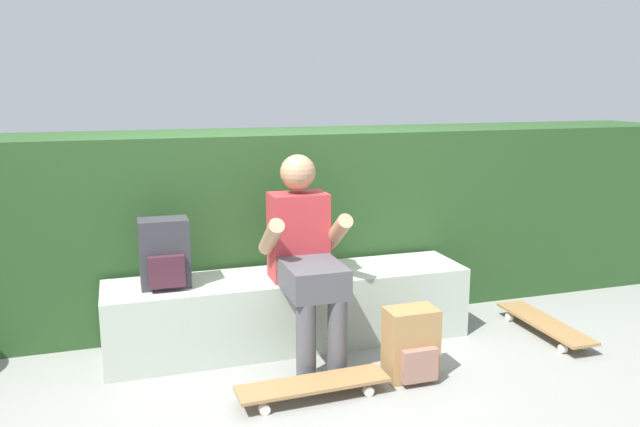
{
  "coord_description": "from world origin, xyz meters",
  "views": [
    {
      "loc": [
        -0.98,
        -3.35,
        1.6
      ],
      "look_at": [
        0.2,
        0.31,
        0.82
      ],
      "focal_mm": 35.69,
      "sensor_mm": 36.0,
      "label": 1
    }
  ],
  "objects_px": {
    "skateboard_beside_bench": "(545,324)",
    "skateboard_near_person": "(313,385)",
    "person_skater": "(305,252)",
    "backpack_on_bench": "(165,254)",
    "backpack_on_ground": "(411,345)",
    "bench_main": "(291,309)"
  },
  "relations": [
    {
      "from": "skateboard_near_person",
      "to": "backpack_on_bench",
      "type": "height_order",
      "value": "backpack_on_bench"
    },
    {
      "from": "person_skater",
      "to": "skateboard_beside_bench",
      "type": "xyz_separation_m",
      "value": [
        1.57,
        -0.16,
        -0.57
      ]
    },
    {
      "from": "person_skater",
      "to": "skateboard_near_person",
      "type": "bearing_deg",
      "value": -102.38
    },
    {
      "from": "skateboard_beside_bench",
      "to": "skateboard_near_person",
      "type": "bearing_deg",
      "value": -168.0
    },
    {
      "from": "person_skater",
      "to": "backpack_on_ground",
      "type": "relative_size",
      "value": 2.99
    },
    {
      "from": "skateboard_beside_bench",
      "to": "backpack_on_bench",
      "type": "xyz_separation_m",
      "value": [
        -2.36,
        0.37,
        0.57
      ]
    },
    {
      "from": "skateboard_near_person",
      "to": "backpack_on_ground",
      "type": "height_order",
      "value": "backpack_on_ground"
    },
    {
      "from": "person_skater",
      "to": "skateboard_near_person",
      "type": "distance_m",
      "value": 0.78
    },
    {
      "from": "backpack_on_bench",
      "to": "skateboard_near_person",
      "type": "bearing_deg",
      "value": -47.4
    },
    {
      "from": "person_skater",
      "to": "backpack_on_ground",
      "type": "distance_m",
      "value": 0.8
    },
    {
      "from": "skateboard_beside_bench",
      "to": "person_skater",
      "type": "bearing_deg",
      "value": 174.21
    },
    {
      "from": "bench_main",
      "to": "skateboard_near_person",
      "type": "xyz_separation_m",
      "value": [
        -0.08,
        -0.74,
        -0.15
      ]
    },
    {
      "from": "bench_main",
      "to": "backpack_on_bench",
      "type": "height_order",
      "value": "backpack_on_bench"
    },
    {
      "from": "skateboard_beside_bench",
      "to": "backpack_on_ground",
      "type": "xyz_separation_m",
      "value": [
        -1.1,
        -0.3,
        0.12
      ]
    },
    {
      "from": "skateboard_near_person",
      "to": "skateboard_beside_bench",
      "type": "distance_m",
      "value": 1.73
    },
    {
      "from": "bench_main",
      "to": "backpack_on_bench",
      "type": "distance_m",
      "value": 0.86
    },
    {
      "from": "person_skater",
      "to": "backpack_on_bench",
      "type": "distance_m",
      "value": 0.81
    },
    {
      "from": "backpack_on_bench",
      "to": "backpack_on_ground",
      "type": "height_order",
      "value": "backpack_on_bench"
    },
    {
      "from": "skateboard_near_person",
      "to": "backpack_on_ground",
      "type": "distance_m",
      "value": 0.6
    },
    {
      "from": "skateboard_near_person",
      "to": "person_skater",
      "type": "bearing_deg",
      "value": 77.62
    },
    {
      "from": "bench_main",
      "to": "backpack_on_ground",
      "type": "relative_size",
      "value": 5.6
    },
    {
      "from": "person_skater",
      "to": "skateboard_beside_bench",
      "type": "relative_size",
      "value": 1.5
    }
  ]
}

